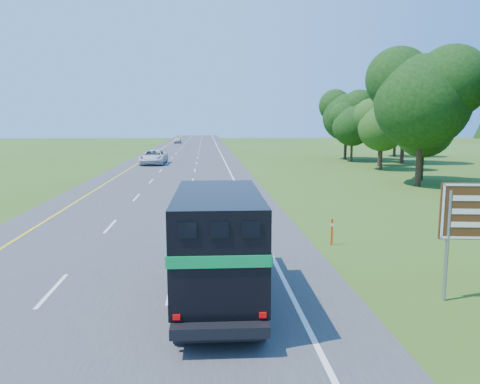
{
  "coord_description": "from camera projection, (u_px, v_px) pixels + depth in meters",
  "views": [
    {
      "loc": [
        2.95,
        -3.27,
        5.22
      ],
      "look_at": [
        4.65,
        19.54,
        1.77
      ],
      "focal_mm": 35.0,
      "sensor_mm": 36.0,
      "label": 1
    }
  ],
  "objects": [
    {
      "name": "lane_markings",
      "position": [
        179.0,
        168.0,
        53.09
      ],
      "size": [
        11.15,
        260.0,
        0.01
      ],
      "color": "yellow",
      "rests_on": "road"
    },
    {
      "name": "delineator",
      "position": [
        332.0,
        231.0,
        19.88
      ],
      "size": [
        0.09,
        0.05,
        1.14
      ],
      "color": "#FF3D0D",
      "rests_on": "ground"
    },
    {
      "name": "white_suv",
      "position": [
        154.0,
        157.0,
        57.42
      ],
      "size": [
        3.12,
        6.48,
        1.78
      ],
      "primitive_type": "imported",
      "rotation": [
        0.0,
        0.0,
        -0.03
      ],
      "color": "silver",
      "rests_on": "road"
    },
    {
      "name": "road",
      "position": [
        179.0,
        168.0,
        53.09
      ],
      "size": [
        15.0,
        260.0,
        0.04
      ],
      "primitive_type": "cube",
      "color": "#38383A",
      "rests_on": "ground"
    },
    {
      "name": "far_car",
      "position": [
        178.0,
        140.0,
        113.99
      ],
      "size": [
        1.75,
        4.09,
        1.38
      ],
      "primitive_type": "imported",
      "rotation": [
        0.0,
        0.0,
        -0.03
      ],
      "color": "silver",
      "rests_on": "road"
    },
    {
      "name": "horse_truck",
      "position": [
        218.0,
        241.0,
        13.53
      ],
      "size": [
        2.45,
        7.43,
        3.27
      ],
      "rotation": [
        0.0,
        0.0,
        -0.01
      ],
      "color": "black",
      "rests_on": "road"
    }
  ]
}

